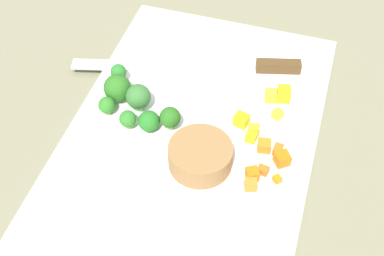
% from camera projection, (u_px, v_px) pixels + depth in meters
% --- Properties ---
extents(ground_plane, '(4.00, 4.00, 0.00)m').
position_uv_depth(ground_plane, '(192.00, 138.00, 0.78)').
color(ground_plane, '#7C795C').
extents(cutting_board, '(0.53, 0.35, 0.01)m').
position_uv_depth(cutting_board, '(192.00, 135.00, 0.78)').
color(cutting_board, white).
rests_on(cutting_board, ground_plane).
extents(prep_bowl, '(0.09, 0.09, 0.03)m').
position_uv_depth(prep_bowl, '(200.00, 156.00, 0.72)').
color(prep_bowl, olive).
rests_on(prep_bowl, cutting_board).
extents(chef_knife, '(0.11, 0.36, 0.02)m').
position_uv_depth(chef_knife, '(223.00, 66.00, 0.85)').
color(chef_knife, silver).
rests_on(chef_knife, cutting_board).
extents(carrot_dice_0, '(0.01, 0.02, 0.01)m').
position_uv_depth(carrot_dice_0, '(263.00, 170.00, 0.72)').
color(carrot_dice_0, orange).
rests_on(carrot_dice_0, cutting_board).
extents(carrot_dice_1, '(0.02, 0.01, 0.01)m').
position_uv_depth(carrot_dice_1, '(278.00, 150.00, 0.74)').
color(carrot_dice_1, orange).
rests_on(carrot_dice_1, cutting_board).
extents(carrot_dice_2, '(0.03, 0.03, 0.02)m').
position_uv_depth(carrot_dice_2, '(282.00, 159.00, 0.73)').
color(carrot_dice_2, orange).
rests_on(carrot_dice_2, cutting_board).
extents(carrot_dice_3, '(0.02, 0.02, 0.02)m').
position_uv_depth(carrot_dice_3, '(251.00, 185.00, 0.70)').
color(carrot_dice_3, orange).
rests_on(carrot_dice_3, cutting_board).
extents(carrot_dice_4, '(0.02, 0.02, 0.02)m').
position_uv_depth(carrot_dice_4, '(265.00, 144.00, 0.75)').
color(carrot_dice_4, orange).
rests_on(carrot_dice_4, cutting_board).
extents(carrot_dice_5, '(0.01, 0.01, 0.01)m').
position_uv_depth(carrot_dice_5, '(277.00, 179.00, 0.71)').
color(carrot_dice_5, orange).
rests_on(carrot_dice_5, cutting_board).
extents(carrot_dice_6, '(0.02, 0.02, 0.02)m').
position_uv_depth(carrot_dice_6, '(252.00, 174.00, 0.71)').
color(carrot_dice_6, orange).
rests_on(carrot_dice_6, cutting_board).
extents(pepper_dice_0, '(0.02, 0.02, 0.02)m').
position_uv_depth(pepper_dice_0, '(241.00, 120.00, 0.77)').
color(pepper_dice_0, yellow).
rests_on(pepper_dice_0, cutting_board).
extents(pepper_dice_1, '(0.03, 0.02, 0.02)m').
position_uv_depth(pepper_dice_1, '(284.00, 94.00, 0.81)').
color(pepper_dice_1, yellow).
rests_on(pepper_dice_1, cutting_board).
extents(pepper_dice_2, '(0.02, 0.02, 0.01)m').
position_uv_depth(pepper_dice_2, '(278.00, 114.00, 0.79)').
color(pepper_dice_2, yellow).
rests_on(pepper_dice_2, cutting_board).
extents(pepper_dice_3, '(0.02, 0.02, 0.01)m').
position_uv_depth(pepper_dice_3, '(254.00, 130.00, 0.77)').
color(pepper_dice_3, yellow).
rests_on(pepper_dice_3, cutting_board).
extents(pepper_dice_4, '(0.01, 0.02, 0.01)m').
position_uv_depth(pepper_dice_4, '(251.00, 137.00, 0.76)').
color(pepper_dice_4, yellow).
rests_on(pepper_dice_4, cutting_board).
extents(pepper_dice_5, '(0.02, 0.02, 0.02)m').
position_uv_depth(pepper_dice_5, '(271.00, 96.00, 0.81)').
color(pepper_dice_5, yellow).
rests_on(pepper_dice_5, cutting_board).
extents(broccoli_floret_0, '(0.04, 0.04, 0.04)m').
position_uv_depth(broccoli_floret_0, '(117.00, 88.00, 0.80)').
color(broccoli_floret_0, '#8DAB6B').
rests_on(broccoli_floret_0, cutting_board).
extents(broccoli_floret_1, '(0.03, 0.03, 0.03)m').
position_uv_depth(broccoli_floret_1, '(149.00, 121.00, 0.76)').
color(broccoli_floret_1, '#85B859').
rests_on(broccoli_floret_1, cutting_board).
extents(broccoli_floret_2, '(0.03, 0.03, 0.03)m').
position_uv_depth(broccoli_floret_2, '(107.00, 105.00, 0.78)').
color(broccoli_floret_2, '#8CB862').
rests_on(broccoli_floret_2, cutting_board).
extents(broccoli_floret_3, '(0.02, 0.02, 0.03)m').
position_uv_depth(broccoli_floret_3, '(128.00, 119.00, 0.76)').
color(broccoli_floret_3, '#90B967').
rests_on(broccoli_floret_3, cutting_board).
extents(broccoli_floret_4, '(0.03, 0.03, 0.04)m').
position_uv_depth(broccoli_floret_4, '(170.00, 117.00, 0.76)').
color(broccoli_floret_4, '#91B769').
rests_on(broccoli_floret_4, cutting_board).
extents(broccoli_floret_5, '(0.04, 0.04, 0.04)m').
position_uv_depth(broccoli_floret_5, '(138.00, 97.00, 0.78)').
color(broccoli_floret_5, '#91BE6D').
rests_on(broccoli_floret_5, cutting_board).
extents(broccoli_floret_6, '(0.02, 0.02, 0.03)m').
position_uv_depth(broccoli_floret_6, '(118.00, 72.00, 0.82)').
color(broccoli_floret_6, '#96B56C').
rests_on(broccoli_floret_6, cutting_board).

